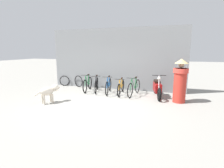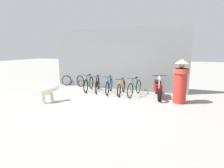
{
  "view_description": "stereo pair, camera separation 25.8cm",
  "coord_description": "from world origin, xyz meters",
  "px_view_note": "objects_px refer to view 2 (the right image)",
  "views": [
    {
      "loc": [
        2.86,
        -5.87,
        2.1
      ],
      "look_at": [
        0.49,
        1.19,
        0.65
      ],
      "focal_mm": 28.0,
      "sensor_mm": 36.0,
      "label": 1
    },
    {
      "loc": [
        3.1,
        -5.79,
        2.1
      ],
      "look_at": [
        0.49,
        1.19,
        0.65
      ],
      "focal_mm": 28.0,
      "sensor_mm": 36.0,
      "label": 2
    }
  ],
  "objects_px": {
    "stray_dog": "(49,90)",
    "person_in_robes": "(181,81)",
    "bicycle_0": "(89,84)",
    "bicycle_2": "(109,86)",
    "bicycle_1": "(97,85)",
    "bicycle_4": "(135,88)",
    "bicycle_3": "(121,87)",
    "spare_tire_right": "(67,81)",
    "motorcycle": "(158,88)",
    "spare_tire_left": "(80,81)"
  },
  "relations": [
    {
      "from": "stray_dog",
      "to": "person_in_robes",
      "type": "distance_m",
      "value": 5.28
    },
    {
      "from": "bicycle_0",
      "to": "stray_dog",
      "type": "bearing_deg",
      "value": -22.59
    },
    {
      "from": "bicycle_0",
      "to": "bicycle_2",
      "type": "xyz_separation_m",
      "value": [
        1.21,
        -0.14,
        -0.0
      ]
    },
    {
      "from": "bicycle_1",
      "to": "bicycle_4",
      "type": "height_order",
      "value": "bicycle_4"
    },
    {
      "from": "bicycle_0",
      "to": "bicycle_3",
      "type": "distance_m",
      "value": 1.85
    },
    {
      "from": "bicycle_3",
      "to": "spare_tire_right",
      "type": "bearing_deg",
      "value": -108.04
    },
    {
      "from": "motorcycle",
      "to": "stray_dog",
      "type": "distance_m",
      "value": 4.67
    },
    {
      "from": "bicycle_0",
      "to": "spare_tire_right",
      "type": "relative_size",
      "value": 2.63
    },
    {
      "from": "spare_tire_left",
      "to": "stray_dog",
      "type": "bearing_deg",
      "value": -82.39
    },
    {
      "from": "bicycle_1",
      "to": "bicycle_3",
      "type": "distance_m",
      "value": 1.32
    },
    {
      "from": "bicycle_0",
      "to": "bicycle_3",
      "type": "relative_size",
      "value": 0.96
    },
    {
      "from": "bicycle_4",
      "to": "bicycle_1",
      "type": "bearing_deg",
      "value": -84.65
    },
    {
      "from": "motorcycle",
      "to": "spare_tire_left",
      "type": "distance_m",
      "value": 4.55
    },
    {
      "from": "person_in_robes",
      "to": "spare_tire_left",
      "type": "relative_size",
      "value": 2.66
    },
    {
      "from": "bicycle_0",
      "to": "bicycle_4",
      "type": "height_order",
      "value": "bicycle_0"
    },
    {
      "from": "bicycle_4",
      "to": "stray_dog",
      "type": "height_order",
      "value": "bicycle_4"
    },
    {
      "from": "bicycle_1",
      "to": "bicycle_3",
      "type": "height_order",
      "value": "bicycle_1"
    },
    {
      "from": "motorcycle",
      "to": "spare_tire_left",
      "type": "bearing_deg",
      "value": -112.28
    },
    {
      "from": "bicycle_3",
      "to": "spare_tire_right",
      "type": "xyz_separation_m",
      "value": [
        -3.72,
        0.83,
        -0.02
      ]
    },
    {
      "from": "motorcycle",
      "to": "person_in_robes",
      "type": "relative_size",
      "value": 1.06
    },
    {
      "from": "bicycle_1",
      "to": "motorcycle",
      "type": "relative_size",
      "value": 0.86
    },
    {
      "from": "bicycle_3",
      "to": "bicycle_4",
      "type": "distance_m",
      "value": 0.65
    },
    {
      "from": "bicycle_0",
      "to": "person_in_robes",
      "type": "relative_size",
      "value": 0.91
    },
    {
      "from": "motorcycle",
      "to": "stray_dog",
      "type": "bearing_deg",
      "value": -72.42
    },
    {
      "from": "motorcycle",
      "to": "bicycle_1",
      "type": "bearing_deg",
      "value": -103.33
    },
    {
      "from": "person_in_robes",
      "to": "bicycle_3",
      "type": "bearing_deg",
      "value": 11.35
    },
    {
      "from": "person_in_robes",
      "to": "spare_tire_left",
      "type": "height_order",
      "value": "person_in_robes"
    },
    {
      "from": "spare_tire_left",
      "to": "spare_tire_right",
      "type": "relative_size",
      "value": 1.09
    },
    {
      "from": "bicycle_0",
      "to": "motorcycle",
      "type": "height_order",
      "value": "motorcycle"
    },
    {
      "from": "spare_tire_right",
      "to": "person_in_robes",
      "type": "bearing_deg",
      "value": -12.35
    },
    {
      "from": "person_in_robes",
      "to": "spare_tire_right",
      "type": "xyz_separation_m",
      "value": [
        -6.34,
        1.39,
        -0.6
      ]
    },
    {
      "from": "bicycle_0",
      "to": "spare_tire_left",
      "type": "relative_size",
      "value": 2.41
    },
    {
      "from": "stray_dog",
      "to": "spare_tire_left",
      "type": "relative_size",
      "value": 1.46
    },
    {
      "from": "bicycle_4",
      "to": "spare_tire_left",
      "type": "height_order",
      "value": "bicycle_4"
    },
    {
      "from": "bicycle_2",
      "to": "person_in_robes",
      "type": "distance_m",
      "value": 3.34
    },
    {
      "from": "bicycle_2",
      "to": "stray_dog",
      "type": "relative_size",
      "value": 1.67
    },
    {
      "from": "bicycle_4",
      "to": "spare_tire_right",
      "type": "height_order",
      "value": "bicycle_4"
    },
    {
      "from": "bicycle_3",
      "to": "bicycle_0",
      "type": "bearing_deg",
      "value": -99.19
    },
    {
      "from": "person_in_robes",
      "to": "spare_tire_right",
      "type": "relative_size",
      "value": 2.89
    },
    {
      "from": "bicycle_1",
      "to": "spare_tire_left",
      "type": "relative_size",
      "value": 2.43
    },
    {
      "from": "bicycle_4",
      "to": "spare_tire_left",
      "type": "distance_m",
      "value": 3.51
    },
    {
      "from": "bicycle_0",
      "to": "spare_tire_left",
      "type": "xyz_separation_m",
      "value": [
        -0.92,
        0.7,
        -0.02
      ]
    },
    {
      "from": "bicycle_3",
      "to": "person_in_robes",
      "type": "distance_m",
      "value": 2.74
    },
    {
      "from": "bicycle_2",
      "to": "motorcycle",
      "type": "bearing_deg",
      "value": 79.99
    },
    {
      "from": "bicycle_2",
      "to": "spare_tire_right",
      "type": "bearing_deg",
      "value": -115.87
    },
    {
      "from": "bicycle_4",
      "to": "person_in_robes",
      "type": "relative_size",
      "value": 0.98
    },
    {
      "from": "bicycle_4",
      "to": "person_in_robes",
      "type": "xyz_separation_m",
      "value": [
        1.97,
        -0.56,
        0.54
      ]
    },
    {
      "from": "bicycle_0",
      "to": "bicycle_1",
      "type": "bearing_deg",
      "value": 74.64
    },
    {
      "from": "bicycle_2",
      "to": "spare_tire_right",
      "type": "xyz_separation_m",
      "value": [
        -3.08,
        0.85,
        -0.05
      ]
    },
    {
      "from": "bicycle_2",
      "to": "bicycle_0",
      "type": "bearing_deg",
      "value": -106.99
    }
  ]
}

